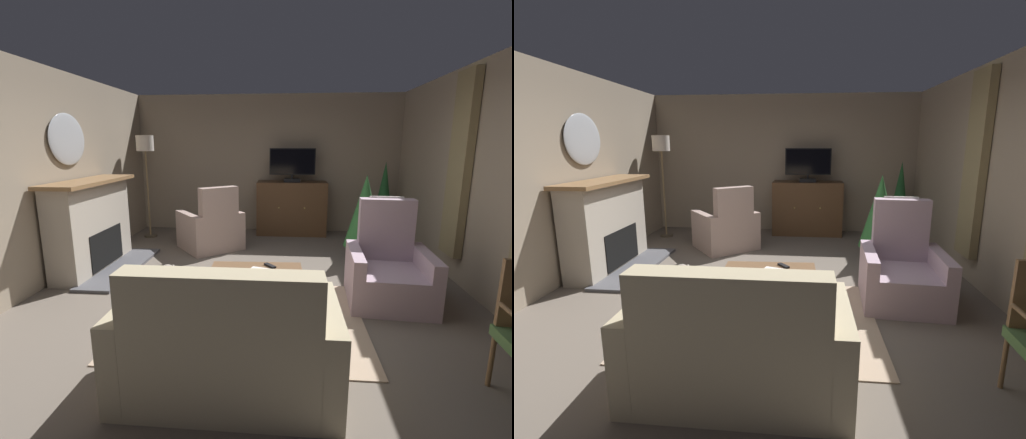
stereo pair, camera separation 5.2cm
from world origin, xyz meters
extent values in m
cube|color=#665B51|center=(0.00, 0.00, -0.02)|extent=(5.83, 7.36, 0.04)
cube|color=gray|center=(0.00, 3.43, 1.37)|extent=(5.83, 0.10, 2.73)
cube|color=gray|center=(-2.66, 0.00, 1.37)|extent=(0.10, 7.36, 2.73)
cube|color=gray|center=(2.66, 0.00, 1.37)|extent=(0.10, 7.36, 2.73)
cube|color=#8E7F56|center=(2.55, 0.79, 1.50)|extent=(0.10, 0.44, 2.29)
cube|color=tan|center=(0.00, -0.52, 0.01)|extent=(2.39, 1.84, 0.01)
cube|color=#4C4C51|center=(-1.96, 0.81, 0.02)|extent=(0.50, 1.76, 0.04)
cube|color=#ADA393|center=(-2.36, 0.81, 0.62)|extent=(0.40, 1.56, 1.24)
cube|color=black|center=(-2.20, 0.81, 0.32)|extent=(0.10, 0.87, 0.52)
cube|color=olive|center=(-2.32, 0.81, 1.26)|extent=(0.52, 1.72, 0.05)
ellipsoid|color=#B2B7BF|center=(-2.58, 0.81, 1.83)|extent=(0.06, 0.81, 0.70)
cube|color=#352315|center=(0.50, 3.08, 0.03)|extent=(1.29, 0.46, 0.06)
cube|color=#4C331E|center=(0.50, 3.08, 0.52)|extent=(1.35, 0.52, 1.05)
sphere|color=tan|center=(0.26, 2.80, 0.58)|extent=(0.03, 0.03, 0.03)
sphere|color=tan|center=(0.75, 2.80, 0.58)|extent=(0.03, 0.03, 0.03)
cube|color=black|center=(0.50, 3.03, 1.08)|extent=(0.32, 0.20, 0.06)
cylinder|color=black|center=(0.50, 3.03, 1.15)|extent=(0.04, 0.04, 0.08)
cube|color=black|center=(0.50, 3.03, 1.44)|extent=(0.88, 0.05, 0.50)
cube|color=black|center=(0.50, 3.00, 1.44)|extent=(0.84, 0.01, 0.46)
cube|color=brown|center=(0.08, -0.17, 0.39)|extent=(1.05, 0.61, 0.03)
cylinder|color=brown|center=(0.53, 0.08, 0.19)|extent=(0.04, 0.04, 0.37)
cylinder|color=brown|center=(-0.40, 0.04, 0.19)|extent=(0.04, 0.04, 0.37)
cylinder|color=brown|center=(0.55, -0.38, 0.19)|extent=(0.04, 0.04, 0.37)
cylinder|color=brown|center=(-0.38, -0.42, 0.19)|extent=(0.04, 0.04, 0.37)
cube|color=black|center=(0.22, -0.04, 0.41)|extent=(0.15, 0.16, 0.02)
cube|color=silver|center=(0.14, -0.21, 0.41)|extent=(0.35, 0.30, 0.01)
cube|color=tan|center=(0.00, -1.56, 0.22)|extent=(1.27, 0.90, 0.45)
cube|color=tan|center=(0.00, -1.91, 0.74)|extent=(1.27, 0.20, 0.57)
cube|color=tan|center=(-0.71, -1.56, 0.33)|extent=(0.15, 0.90, 0.67)
cube|color=tan|center=(0.71, -1.56, 0.33)|extent=(0.15, 0.90, 0.67)
cube|color=#A84C51|center=(0.25, -1.69, 0.57)|extent=(0.37, 0.17, 0.36)
cube|color=#AD93A3|center=(1.57, 0.01, 0.20)|extent=(0.69, 0.95, 0.40)
cube|color=#AD93A3|center=(1.59, 0.37, 0.77)|extent=(0.64, 0.22, 0.74)
cube|color=#AD93A3|center=(1.95, -0.02, 0.30)|extent=(0.19, 0.91, 0.60)
cube|color=#AD93A3|center=(1.19, 0.04, 0.30)|extent=(0.19, 0.91, 0.60)
cube|color=white|center=(1.60, 0.44, 1.04)|extent=(0.39, 0.05, 0.24)
cube|color=#A3897F|center=(-0.90, 1.96, 0.22)|extent=(1.04, 1.08, 0.45)
cube|color=#A3897F|center=(-0.69, 1.69, 0.77)|extent=(0.62, 0.54, 0.65)
cube|color=#A3897F|center=(-1.21, 1.72, 0.32)|extent=(0.64, 0.76, 0.65)
cube|color=#A3897F|center=(-0.60, 2.20, 0.32)|extent=(0.64, 0.76, 0.65)
cylinder|color=olive|center=(1.93, -1.40, 0.21)|extent=(0.04, 0.04, 0.41)
cylinder|color=beige|center=(2.23, 2.93, 0.12)|extent=(0.28, 0.28, 0.24)
cone|color=#235B2D|center=(2.23, 2.93, 0.85)|extent=(0.39, 0.39, 1.22)
cylinder|color=#3D4C5B|center=(1.59, 1.52, 0.11)|extent=(0.43, 0.43, 0.22)
cone|color=#2D6B33|center=(1.59, 1.52, 0.77)|extent=(0.60, 0.60, 1.10)
ellipsoid|color=gray|center=(-1.16, 0.43, 0.10)|extent=(0.27, 0.36, 0.21)
sphere|color=gray|center=(-1.12, 0.22, 0.14)|extent=(0.16, 0.16, 0.16)
cone|color=gray|center=(-1.08, 0.23, 0.21)|extent=(0.04, 0.04, 0.04)
cone|color=gray|center=(-1.16, 0.21, 0.21)|extent=(0.04, 0.04, 0.04)
cylinder|color=gray|center=(-1.17, 0.70, 0.06)|extent=(0.08, 0.22, 0.05)
cylinder|color=#4C4233|center=(-2.23, 2.62, 0.02)|extent=(0.25, 0.25, 0.04)
cylinder|color=olive|center=(-2.23, 2.62, 0.82)|extent=(0.03, 0.03, 1.64)
cylinder|color=beige|center=(-2.23, 2.62, 1.78)|extent=(0.32, 0.32, 0.28)
camera|label=1|loc=(0.39, -3.89, 1.78)|focal=24.89mm
camera|label=2|loc=(0.45, -3.88, 1.78)|focal=24.89mm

